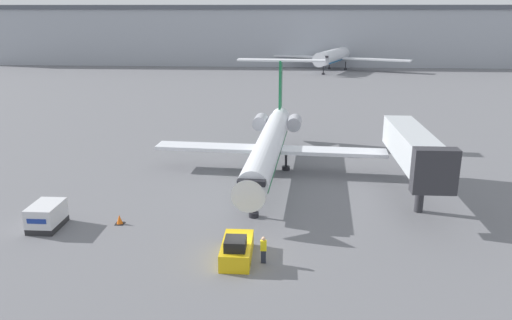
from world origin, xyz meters
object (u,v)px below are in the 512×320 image
at_px(luggage_cart, 47,216).
at_px(jet_bridge, 415,149).
at_px(traffic_cone_left, 120,220).
at_px(airplane_parked_far_left, 337,55).
at_px(pushback_tug, 237,249).
at_px(worker_near_tug, 263,249).
at_px(airplane_main, 270,143).

relative_size(luggage_cart, jet_bridge, 0.22).
bearing_deg(traffic_cone_left, airplane_parked_far_left, 75.87).
relative_size(pushback_tug, luggage_cart, 1.37).
bearing_deg(airplane_parked_far_left, pushback_tug, -98.57).
height_order(worker_near_tug, airplane_parked_far_left, airplane_parked_far_left).
height_order(airplane_main, jet_bridge, airplane_main).
xyz_separation_m(worker_near_tug, traffic_cone_left, (-11.29, 5.39, -0.62)).
xyz_separation_m(airplane_main, luggage_cart, (-16.14, -14.62, -2.03)).
distance_m(traffic_cone_left, airplane_parked_far_left, 105.04).
bearing_deg(pushback_tug, luggage_cart, 164.91).
relative_size(worker_near_tug, jet_bridge, 0.13).
bearing_deg(jet_bridge, airplane_parked_far_left, 88.68).
relative_size(pushback_tug, airplane_parked_far_left, 0.11).
xyz_separation_m(traffic_cone_left, jet_bridge, (23.43, 6.82, 4.10)).
xyz_separation_m(airplane_main, worker_near_tug, (0.34, -19.01, -2.00)).
relative_size(luggage_cart, worker_near_tug, 1.66).
bearing_deg(airplane_parked_far_left, worker_near_tug, -97.61).
bearing_deg(airplane_parked_far_left, airplane_main, -99.44).
bearing_deg(airplane_main, traffic_cone_left, -128.82).
bearing_deg(airplane_parked_far_left, luggage_cart, -106.68).
distance_m(airplane_main, airplane_parked_far_left, 89.40).
relative_size(worker_near_tug, airplane_parked_far_left, 0.05).
distance_m(luggage_cart, worker_near_tug, 17.05).
bearing_deg(worker_near_tug, luggage_cart, 165.08).
height_order(pushback_tug, jet_bridge, jet_bridge).
distance_m(airplane_main, worker_near_tug, 19.12).
bearing_deg(luggage_cart, pushback_tug, -15.09).
height_order(pushback_tug, airplane_parked_far_left, airplane_parked_far_left).
xyz_separation_m(pushback_tug, traffic_cone_left, (-9.52, 4.97, -0.34)).
relative_size(pushback_tug, jet_bridge, 0.30).
xyz_separation_m(airplane_parked_far_left, jet_bridge, (-2.19, -94.99, 0.58)).
relative_size(worker_near_tug, traffic_cone_left, 2.49).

